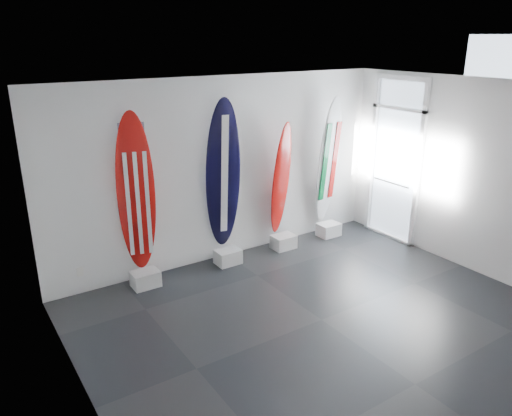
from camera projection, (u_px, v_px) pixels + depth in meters
floor at (322, 320)px, 6.55m from camera, size 6.00×6.00×0.00m
ceiling at (333, 89)px, 5.57m from camera, size 6.00×6.00×0.00m
wall_back at (225, 170)px, 8.03m from camera, size 6.00×0.00×6.00m
wall_left at (77, 275)px, 4.50m from camera, size 0.00×5.00×5.00m
wall_right at (474, 177)px, 7.62m from camera, size 0.00×5.00×5.00m
display_block_usa at (146, 279)px, 7.40m from camera, size 0.40×0.30×0.24m
surfboard_usa at (136, 194)px, 7.05m from camera, size 0.57×0.33×2.39m
display_block_navy at (228, 257)px, 8.15m from camera, size 0.40×0.30×0.24m
surfboard_navy at (223, 176)px, 7.78m from camera, size 0.64×0.50×2.49m
display_block_swiss at (283, 242)px, 8.74m from camera, size 0.40×0.30×0.24m
surfboard_swiss at (281, 179)px, 8.45m from camera, size 0.52×0.42×2.01m
display_block_italy at (329, 230)px, 9.29m from camera, size 0.40×0.30×0.24m
surfboard_italy at (328, 161)px, 8.94m from camera, size 0.57×0.38×2.36m
wall_outlet at (80, 272)px, 7.12m from camera, size 0.09×0.02×0.13m
glass_door at (395, 162)px, 8.85m from camera, size 0.12×1.16×2.85m
balcony at (436, 198)px, 9.85m from camera, size 2.80×2.20×1.20m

